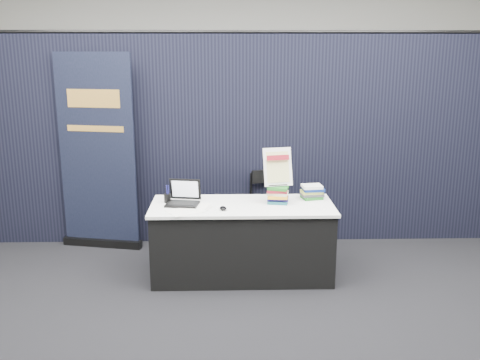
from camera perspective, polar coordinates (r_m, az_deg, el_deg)
name	(u,v)px	position (r m, az deg, el deg)	size (l,w,h in m)	color
floor	(244,300)	(5.03, 0.42, -12.65)	(8.00, 8.00, 0.00)	black
wall_back	(236,80)	(8.51, -0.47, 10.57)	(8.00, 0.02, 3.50)	beige
drape_partition	(239,141)	(6.19, -0.06, 4.16)	(6.00, 0.08, 2.40)	black
display_table	(242,240)	(5.39, 0.23, -6.44)	(1.80, 0.75, 0.75)	black
laptop	(183,198)	(5.30, -6.14, -1.97)	(0.34, 0.30, 0.24)	black
mouse	(223,208)	(5.09, -1.81, -3.02)	(0.06, 0.10, 0.03)	black
brochure_left	(186,211)	(5.08, -5.82, -3.33)	(0.33, 0.23, 0.00)	white
brochure_mid	(195,208)	(5.17, -4.81, -2.98)	(0.29, 0.21, 0.00)	silver
brochure_right	(191,205)	(5.25, -5.20, -2.73)	(0.33, 0.23, 0.00)	white
pen_cup	(167,198)	(5.37, -7.75, -1.93)	(0.07, 0.07, 0.09)	black
book_stack_tall	(278,195)	(5.31, 4.03, -1.57)	(0.24, 0.20, 0.17)	#195760
book_stack_short	(312,192)	(5.49, 7.74, -1.27)	(0.23, 0.19, 0.15)	#1A651E
info_sign	(278,167)	(5.27, 4.05, 1.35)	(0.30, 0.17, 0.39)	black
pullup_banner	(98,164)	(6.22, -14.92, 1.68)	(0.94, 0.29, 2.21)	black
stacking_chair	(268,206)	(6.14, 3.01, -2.75)	(0.50, 0.51, 0.88)	black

